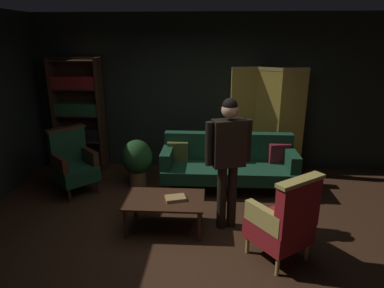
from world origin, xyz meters
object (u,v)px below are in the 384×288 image
coffee_table (165,202)px  standing_figure (228,153)px  armchair_gilt_accent (284,221)px  potted_plant (137,160)px  armchair_wing_left (73,163)px  book_tan_leather (175,198)px  bookshelf (79,112)px  velvet_couch (228,162)px  folding_screen (267,120)px

coffee_table → standing_figure: 1.03m
armchair_gilt_accent → potted_plant: size_ratio=1.31×
armchair_wing_left → book_tan_leather: 2.00m
bookshelf → potted_plant: 1.55m
velvet_couch → coffee_table: (-0.86, -1.30, -0.08)m
folding_screen → bookshelf: bookshelf is taller
standing_figure → potted_plant: standing_figure is taller
folding_screen → armchair_gilt_accent: size_ratio=1.83×
velvet_couch → armchair_gilt_accent: armchair_gilt_accent is taller
folding_screen → coffee_table: size_ratio=1.90×
bookshelf → armchair_gilt_accent: size_ratio=1.97×
book_tan_leather → standing_figure: bearing=9.0°
coffee_table → potted_plant: 1.44m
armchair_gilt_accent → armchair_wing_left: 3.35m
bookshelf → armchair_wing_left: 1.23m
potted_plant → armchair_gilt_accent: bearing=-42.7°
velvet_couch → potted_plant: velvet_couch is taller
armchair_wing_left → velvet_couch: bearing=7.2°
bookshelf → book_tan_leather: (1.98, -2.06, -0.63)m
bookshelf → book_tan_leather: 2.93m
armchair_wing_left → potted_plant: armchair_wing_left is taller
book_tan_leather → potted_plant: bearing=120.8°
armchair_gilt_accent → potted_plant: 2.74m
armchair_gilt_accent → standing_figure: bearing=131.7°
velvet_couch → book_tan_leather: (-0.72, -1.32, -0.01)m
folding_screen → standing_figure: 2.06m
bookshelf → standing_figure: (2.63, -1.96, -0.05)m
velvet_couch → potted_plant: size_ratio=2.67×
standing_figure → book_tan_leather: 0.88m
folding_screen → bookshelf: 3.39m
standing_figure → armchair_gilt_accent: bearing=-48.3°
folding_screen → velvet_couch: folding_screen is taller
armchair_wing_left → book_tan_leather: (1.72, -1.01, -0.05)m
bookshelf → armchair_gilt_accent: (3.22, -2.61, -0.58)m
velvet_couch → armchair_wing_left: 2.46m
coffee_table → standing_figure: standing_figure is taller
standing_figure → book_tan_leather: (-0.65, -0.10, -0.59)m
coffee_table → armchair_wing_left: (-1.59, 0.99, 0.12)m
velvet_couch → folding_screen: bearing=45.1°
velvet_couch → armchair_gilt_accent: 1.95m
book_tan_leather → armchair_gilt_accent: bearing=-24.2°
potted_plant → velvet_couch: bearing=0.8°
coffee_table → standing_figure: size_ratio=0.59×
bookshelf → coffee_table: (1.84, -2.04, -0.70)m
armchair_wing_left → standing_figure: size_ratio=0.61×
armchair_wing_left → book_tan_leather: size_ratio=4.17×
standing_figure → bookshelf: bearing=143.4°
velvet_couch → coffee_table: 1.56m
folding_screen → velvet_couch: size_ratio=0.90×
armchair_wing_left → standing_figure: standing_figure is taller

